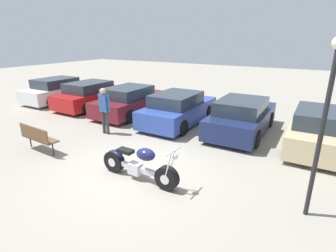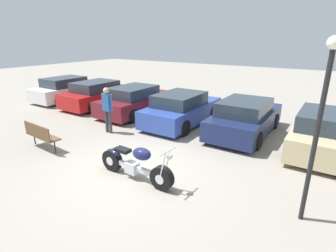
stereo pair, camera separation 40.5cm
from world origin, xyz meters
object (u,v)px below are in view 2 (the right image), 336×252
object	(u,v)px
parked_car_navy	(245,118)
parked_car_maroon	(136,101)
parked_car_champagne	(325,132)
park_bench	(40,134)
parked_car_blue	(182,109)
lamp_post	(321,113)
motorcycle	(135,164)
parked_car_white	(68,89)
parked_car_red	(99,94)
person_standing	(107,106)

from	to	relation	value
parked_car_navy	parked_car_maroon	bearing A→B (deg)	-179.39
parked_car_champagne	park_bench	distance (m)	9.24
parked_car_maroon	park_bench	size ratio (longest dim) A/B	2.75
parked_car_blue	lamp_post	xyz separation A→B (m)	(5.25, -4.11, 1.62)
motorcycle	lamp_post	size ratio (longest dim) A/B	0.65
motorcycle	park_bench	xyz separation A→B (m)	(-3.82, -0.21, 0.12)
lamp_post	parked_car_champagne	bearing A→B (deg)	88.87
lamp_post	parked_car_white	bearing A→B (deg)	161.72
parked_car_champagne	lamp_post	world-z (taller)	lamp_post
park_bench	motorcycle	bearing A→B (deg)	3.17
parked_car_navy	parked_car_white	bearing A→B (deg)	179.76
parked_car_white	parked_car_blue	distance (m)	8.00
parked_car_red	parked_car_blue	world-z (taller)	same
parked_car_white	parked_car_maroon	bearing A→B (deg)	-1.10
motorcycle	parked_car_champagne	bearing A→B (deg)	50.23
parked_car_champagne	parked_car_navy	bearing A→B (deg)	176.26
parked_car_red	parked_car_maroon	world-z (taller)	same
parked_car_blue	lamp_post	bearing A→B (deg)	-38.11
parked_car_red	person_standing	bearing A→B (deg)	-38.12
parked_car_maroon	parked_car_navy	world-z (taller)	same
parked_car_white	park_bench	bearing A→B (deg)	-43.21
person_standing	parked_car_maroon	bearing A→B (deg)	107.75
parked_car_maroon	parked_car_navy	xyz separation A→B (m)	(5.33, 0.06, 0.00)
motorcycle	park_bench	distance (m)	3.83
parked_car_blue	parked_car_champagne	xyz separation A→B (m)	(5.33, 0.04, 0.00)
parked_car_white	parked_car_navy	size ratio (longest dim) A/B	1.00
parked_car_navy	park_bench	distance (m)	7.27
parked_car_white	parked_car_champagne	size ratio (longest dim) A/B	1.00
motorcycle	parked_car_maroon	xyz separation A→B (m)	(-4.03, 4.88, 0.21)
person_standing	parked_car_champagne	bearing A→B (deg)	19.89
parked_car_maroon	parked_car_navy	size ratio (longest dim) A/B	1.00
person_standing	lamp_post	bearing A→B (deg)	-12.59
motorcycle	parked_car_navy	bearing A→B (deg)	75.24
parked_car_red	parked_car_navy	xyz separation A→B (m)	(7.99, -0.02, 0.00)
motorcycle	parked_car_champagne	distance (m)	6.20
parked_car_navy	person_standing	xyz separation A→B (m)	(-4.46, -2.75, 0.43)
motorcycle	parked_car_blue	world-z (taller)	parked_car_blue
parked_car_maroon	person_standing	world-z (taller)	person_standing
motorcycle	parked_car_white	world-z (taller)	parked_car_white
lamp_post	person_standing	bearing A→B (deg)	167.41
park_bench	parked_car_red	bearing A→B (deg)	119.04
parked_car_maroon	lamp_post	size ratio (longest dim) A/B	1.17
parked_car_champagne	person_standing	xyz separation A→B (m)	(-7.13, -2.58, 0.43)
parked_car_white	park_bench	world-z (taller)	parked_car_white
motorcycle	parked_car_red	xyz separation A→B (m)	(-6.69, 4.95, 0.21)
parked_car_champagne	motorcycle	bearing A→B (deg)	-129.77
motorcycle	parked_car_champagne	world-z (taller)	parked_car_champagne
parked_car_white	motorcycle	bearing A→B (deg)	-28.06
parked_car_blue	park_bench	world-z (taller)	parked_car_blue
lamp_post	parked_car_blue	bearing A→B (deg)	141.89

